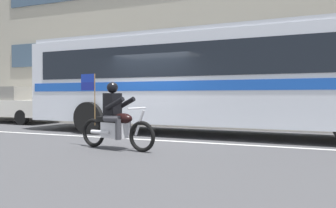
{
  "coord_description": "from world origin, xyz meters",
  "views": [
    {
      "loc": [
        4.44,
        -9.29,
        1.25
      ],
      "look_at": [
        0.77,
        -0.41,
        1.01
      ],
      "focal_mm": 36.74,
      "sensor_mm": 36.0,
      "label": 1
    }
  ],
  "objects_px": {
    "transit_bus": "(220,75)",
    "motorcycle_with_rider": "(116,121)",
    "fire_hydrant": "(329,116)",
    "parked_sedan_curbside": "(13,104)"
  },
  "relations": [
    {
      "from": "transit_bus",
      "to": "motorcycle_with_rider",
      "type": "distance_m",
      "value": 4.12
    },
    {
      "from": "transit_bus",
      "to": "fire_hydrant",
      "type": "xyz_separation_m",
      "value": [
        3.2,
        2.73,
        -1.37
      ]
    },
    {
      "from": "motorcycle_with_rider",
      "to": "fire_hydrant",
      "type": "height_order",
      "value": "motorcycle_with_rider"
    },
    {
      "from": "parked_sedan_curbside",
      "to": "transit_bus",
      "type": "bearing_deg",
      "value": -7.85
    },
    {
      "from": "transit_bus",
      "to": "fire_hydrant",
      "type": "relative_size",
      "value": 17.53
    },
    {
      "from": "transit_bus",
      "to": "fire_hydrant",
      "type": "distance_m",
      "value": 4.42
    },
    {
      "from": "fire_hydrant",
      "to": "transit_bus",
      "type": "bearing_deg",
      "value": -139.49
    },
    {
      "from": "transit_bus",
      "to": "motorcycle_with_rider",
      "type": "height_order",
      "value": "transit_bus"
    },
    {
      "from": "transit_bus",
      "to": "parked_sedan_curbside",
      "type": "xyz_separation_m",
      "value": [
        -10.04,
        1.39,
        -1.03
      ]
    },
    {
      "from": "fire_hydrant",
      "to": "motorcycle_with_rider",
      "type": "bearing_deg",
      "value": -127.1
    }
  ]
}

